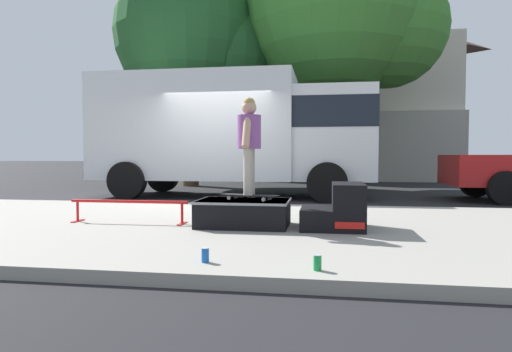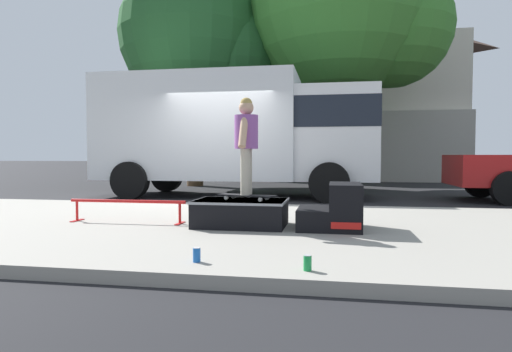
% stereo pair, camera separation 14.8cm
% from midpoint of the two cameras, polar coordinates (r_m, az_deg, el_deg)
% --- Properties ---
extents(ground_plane, '(140.00, 140.00, 0.00)m').
position_cam_midpoint_polar(ground_plane, '(9.15, -7.07, -3.90)').
color(ground_plane, black).
extents(sidewalk_slab, '(50.00, 5.00, 0.12)m').
position_cam_midpoint_polar(sidewalk_slab, '(6.34, -14.61, -6.34)').
color(sidewalk_slab, gray).
rests_on(sidewalk_slab, ground).
extents(skate_box, '(1.19, 0.81, 0.34)m').
position_cam_midpoint_polar(skate_box, '(5.76, -2.34, -4.69)').
color(skate_box, black).
rests_on(skate_box, sidewalk_slab).
extents(kicker_ramp, '(0.79, 0.82, 0.57)m').
position_cam_midpoint_polar(kicker_ramp, '(5.64, 9.90, -4.34)').
color(kicker_ramp, black).
rests_on(kicker_ramp, sidewalk_slab).
extents(grind_rail, '(1.68, 0.28, 0.31)m').
position_cam_midpoint_polar(grind_rail, '(6.30, -16.87, -3.66)').
color(grind_rail, red).
rests_on(grind_rail, sidewalk_slab).
extents(skateboard, '(0.80, 0.42, 0.07)m').
position_cam_midpoint_polar(skateboard, '(5.72, -1.63, -2.58)').
color(skateboard, black).
rests_on(skateboard, skate_box).
extents(skater_kid, '(0.31, 0.65, 1.26)m').
position_cam_midpoint_polar(skater_kid, '(5.70, -1.64, 4.99)').
color(skater_kid, '#B7AD99').
rests_on(skater_kid, skateboard).
extents(soda_can, '(0.07, 0.07, 0.13)m').
position_cam_midpoint_polar(soda_can, '(3.88, -7.72, -10.16)').
color(soda_can, '#1959B2').
rests_on(soda_can, sidewalk_slab).
extents(soda_can_b, '(0.07, 0.07, 0.13)m').
position_cam_midpoint_polar(soda_can_b, '(3.61, 6.80, -11.13)').
color(soda_can_b, '#198C3F').
rests_on(soda_can_b, sidewalk_slab).
extents(box_truck, '(6.91, 2.63, 3.05)m').
position_cam_midpoint_polar(box_truck, '(11.20, -3.18, 6.03)').
color(box_truck, silver).
rests_on(box_truck, ground).
extents(street_tree_main, '(6.35, 5.77, 8.66)m').
position_cam_midpoint_polar(street_tree_main, '(15.15, 11.37, 20.11)').
color(street_tree_main, brown).
rests_on(street_tree_main, ground).
extents(street_tree_neighbour, '(5.54, 5.03, 7.63)m').
position_cam_midpoint_polar(street_tree_neighbour, '(15.67, -7.81, 17.11)').
color(street_tree_neighbour, brown).
rests_on(street_tree_neighbour, ground).
extents(house_behind, '(9.54, 8.22, 8.40)m').
position_cam_midpoint_polar(house_behind, '(22.28, 11.27, 10.86)').
color(house_behind, beige).
rests_on(house_behind, ground).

